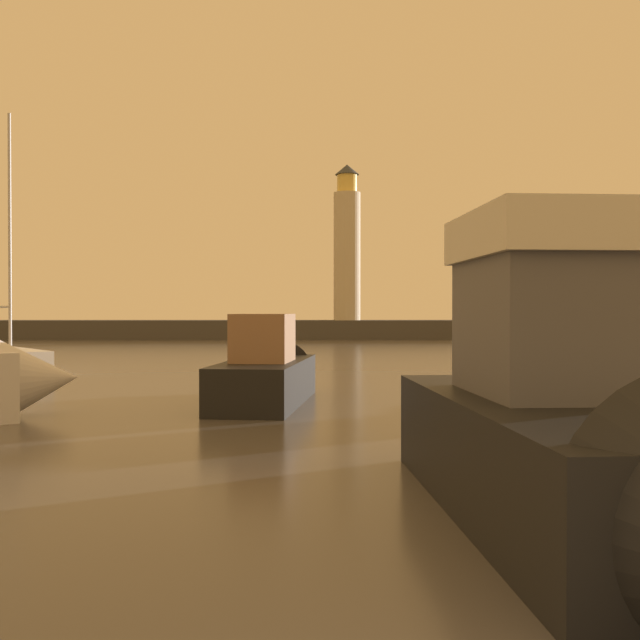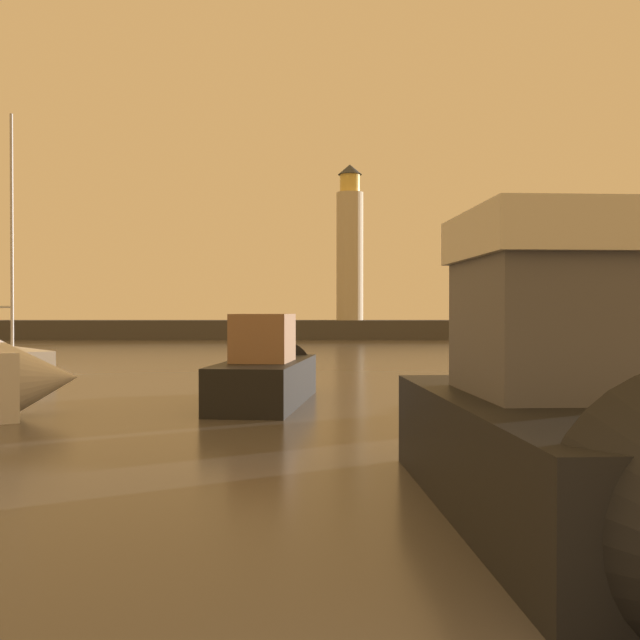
{
  "view_description": "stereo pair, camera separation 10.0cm",
  "coord_description": "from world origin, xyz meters",
  "px_view_note": "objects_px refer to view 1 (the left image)",
  "views": [
    {
      "loc": [
        -0.96,
        -2.35,
        2.37
      ],
      "look_at": [
        -0.69,
        16.18,
        2.15
      ],
      "focal_mm": 41.74,
      "sensor_mm": 36.0,
      "label": 1
    },
    {
      "loc": [
        -0.86,
        -2.35,
        2.37
      ],
      "look_at": [
        -0.69,
        16.18,
        2.15
      ],
      "focal_mm": 41.74,
      "sensor_mm": 36.0,
      "label": 2
    }
  ],
  "objects_px": {
    "lighthouse": "(347,247)",
    "motorboat_5": "(271,372)",
    "sailboat_moored": "(5,359)",
    "motorboat_1": "(602,439)"
  },
  "relations": [
    {
      "from": "motorboat_5",
      "to": "lighthouse",
      "type": "bearing_deg",
      "value": 84.43
    },
    {
      "from": "lighthouse",
      "to": "sailboat_moored",
      "type": "relative_size",
      "value": 1.35
    },
    {
      "from": "lighthouse",
      "to": "sailboat_moored",
      "type": "bearing_deg",
      "value": -113.42
    },
    {
      "from": "motorboat_1",
      "to": "motorboat_5",
      "type": "xyz_separation_m",
      "value": [
        -3.96,
        12.42,
        -0.35
      ]
    },
    {
      "from": "sailboat_moored",
      "to": "lighthouse",
      "type": "bearing_deg",
      "value": 66.58
    },
    {
      "from": "lighthouse",
      "to": "sailboat_moored",
      "type": "distance_m",
      "value": 38.32
    },
    {
      "from": "motorboat_1",
      "to": "sailboat_moored",
      "type": "bearing_deg",
      "value": 124.48
    },
    {
      "from": "motorboat_1",
      "to": "motorboat_5",
      "type": "distance_m",
      "value": 13.04
    },
    {
      "from": "lighthouse",
      "to": "motorboat_5",
      "type": "relative_size",
      "value": 1.84
    },
    {
      "from": "lighthouse",
      "to": "motorboat_1",
      "type": "height_order",
      "value": "lighthouse"
    }
  ]
}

